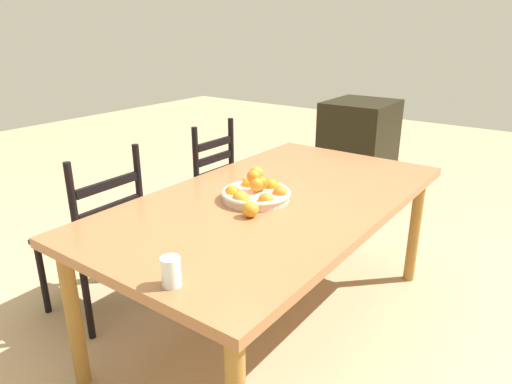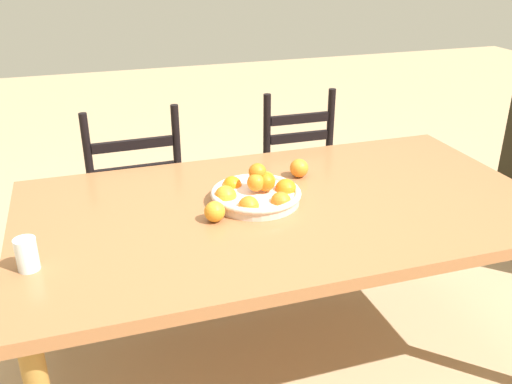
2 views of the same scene
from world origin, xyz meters
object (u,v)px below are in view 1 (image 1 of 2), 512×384
(chair_by_cabinet, at_px, (96,239))
(fruit_bowl, at_px, (256,193))
(orange_loose_0, at_px, (250,209))
(cabinet, at_px, (358,156))
(orange_loose_1, at_px, (256,173))
(drinking_glass, at_px, (171,272))
(chair_near_window, at_px, (202,195))
(dining_table, at_px, (275,209))

(chair_by_cabinet, distance_m, fruit_bowl, 0.94)
(fruit_bowl, relative_size, orange_loose_0, 4.60)
(cabinet, xyz_separation_m, orange_loose_1, (-1.69, -0.15, 0.31))
(drinking_glass, bearing_deg, chair_near_window, 39.39)
(dining_table, relative_size, cabinet, 2.07)
(dining_table, xyz_separation_m, orange_loose_0, (-0.28, -0.05, 0.10))
(orange_loose_0, bearing_deg, chair_by_cabinet, 102.16)
(chair_near_window, bearing_deg, cabinet, 164.22)
(dining_table, relative_size, orange_loose_1, 25.28)
(orange_loose_1, xyz_separation_m, drinking_glass, (-1.02, -0.41, 0.01))
(dining_table, distance_m, orange_loose_0, 0.30)
(fruit_bowl, relative_size, drinking_glass, 3.32)
(dining_table, bearing_deg, chair_by_cabinet, 119.17)
(orange_loose_0, relative_size, drinking_glass, 0.72)
(chair_near_window, relative_size, orange_loose_1, 12.61)
(cabinet, bearing_deg, orange_loose_1, -175.79)
(cabinet, height_order, fruit_bowl, cabinet)
(chair_near_window, bearing_deg, chair_by_cabinet, -1.62)
(chair_by_cabinet, height_order, orange_loose_1, chair_by_cabinet)
(chair_near_window, distance_m, fruit_bowl, 0.93)
(cabinet, distance_m, orange_loose_1, 1.72)
(fruit_bowl, bearing_deg, orange_loose_1, 35.95)
(chair_near_window, distance_m, orange_loose_0, 1.11)
(chair_by_cabinet, bearing_deg, fruit_bowl, 114.23)
(fruit_bowl, bearing_deg, chair_near_window, 60.57)
(dining_table, height_order, cabinet, cabinet)
(dining_table, xyz_separation_m, drinking_glass, (-0.88, -0.18, 0.12))
(cabinet, relative_size, orange_loose_0, 12.78)
(cabinet, bearing_deg, dining_table, -169.37)
(drinking_glass, bearing_deg, fruit_bowl, 16.63)
(fruit_bowl, bearing_deg, drinking_glass, -163.37)
(fruit_bowl, bearing_deg, orange_loose_0, -150.74)
(chair_near_window, bearing_deg, orange_loose_0, 55.23)
(cabinet, xyz_separation_m, orange_loose_0, (-2.11, -0.43, 0.30))
(orange_loose_1, relative_size, drinking_glass, 0.75)
(chair_by_cabinet, xyz_separation_m, orange_loose_0, (0.19, -0.90, 0.32))
(chair_by_cabinet, distance_m, orange_loose_0, 0.98)
(fruit_bowl, height_order, orange_loose_1, fruit_bowl)
(chair_near_window, xyz_separation_m, drinking_glass, (-1.21, -1.00, 0.32))
(chair_by_cabinet, bearing_deg, orange_loose_0, 100.88)
(chair_near_window, xyz_separation_m, fruit_bowl, (-0.43, -0.76, 0.31))
(cabinet, relative_size, orange_loose_1, 12.23)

